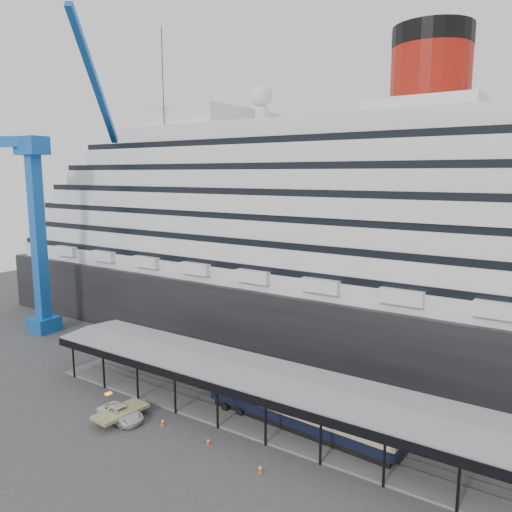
% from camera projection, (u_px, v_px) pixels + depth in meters
% --- Properties ---
extents(ground, '(200.00, 200.00, 0.00)m').
position_uv_depth(ground, '(235.00, 440.00, 48.36)').
color(ground, '#38383B').
rests_on(ground, ground).
extents(cruise_ship, '(130.00, 30.00, 43.90)m').
position_uv_depth(cruise_ship, '(366.00, 224.00, 71.56)').
color(cruise_ship, black).
rests_on(cruise_ship, ground).
extents(platform_canopy, '(56.00, 9.18, 5.30)m').
position_uv_depth(platform_canopy, '(263.00, 398.00, 52.07)').
color(platform_canopy, slate).
rests_on(platform_canopy, ground).
extents(crane_blue, '(22.63, 19.19, 47.60)m').
position_uv_depth(crane_blue, '(43.00, 209.00, 78.55)').
color(crane_blue, '#1859B4').
rests_on(crane_blue, ground).
extents(port_truck, '(5.74, 3.01, 1.54)m').
position_uv_depth(port_truck, '(121.00, 413.00, 52.15)').
color(port_truck, silver).
rests_on(port_truck, ground).
extents(pullman_carriage, '(21.41, 4.11, 20.89)m').
position_uv_depth(pullman_carriage, '(298.00, 407.00, 49.78)').
color(pullman_carriage, black).
rests_on(pullman_carriage, ground).
extents(traffic_cone_left, '(0.44, 0.44, 0.76)m').
position_uv_depth(traffic_cone_left, '(163.00, 422.00, 51.15)').
color(traffic_cone_left, '#ED570D').
rests_on(traffic_cone_left, ground).
extents(traffic_cone_mid, '(0.48, 0.48, 0.72)m').
position_uv_depth(traffic_cone_mid, '(208.00, 441.00, 47.46)').
color(traffic_cone_mid, red).
rests_on(traffic_cone_mid, ground).
extents(traffic_cone_right, '(0.42, 0.42, 0.81)m').
position_uv_depth(traffic_cone_right, '(260.00, 469.00, 42.99)').
color(traffic_cone_right, '#D8510C').
rests_on(traffic_cone_right, ground).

